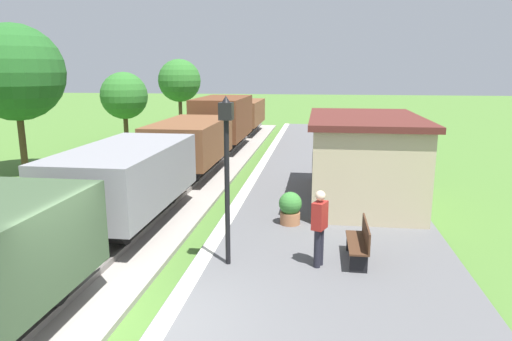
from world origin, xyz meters
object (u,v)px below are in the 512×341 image
(tree_field_left, at_px, (124,96))
(tree_field_distant, at_px, (179,81))
(bench_down_platform, at_px, (341,156))
(lamp_post_near, at_px, (227,151))
(bench_near_hut, at_px, (360,242))
(person_waiting, at_px, (319,225))
(potted_planter, at_px, (290,208))
(tree_trackside_far, at_px, (15,73))
(freight_train, at_px, (193,142))
(station_hut, at_px, (363,158))

(tree_field_left, distance_m, tree_field_distant, 7.72)
(tree_field_distant, bearing_deg, bench_down_platform, -50.32)
(lamp_post_near, bearing_deg, bench_down_platform, 75.23)
(bench_near_hut, relative_size, tree_field_left, 0.34)
(bench_near_hut, relative_size, lamp_post_near, 0.41)
(person_waiting, bearing_deg, potted_planter, -50.92)
(person_waiting, bearing_deg, tree_field_left, -32.76)
(bench_down_platform, xyz_separation_m, tree_field_distant, (-11.63, 14.03, 2.94))
(tree_trackside_far, bearing_deg, person_waiting, -33.63)
(tree_field_left, bearing_deg, freight_train, -50.79)
(freight_train, xyz_separation_m, bench_near_hut, (6.33, -9.01, -0.74))
(bench_near_hut, bearing_deg, station_hut, 84.84)
(freight_train, distance_m, tree_trackside_far, 7.89)
(bench_down_platform, xyz_separation_m, potted_planter, (-1.72, -8.13, 0.00))
(bench_down_platform, bearing_deg, station_hut, -85.01)
(freight_train, relative_size, person_waiting, 19.06)
(lamp_post_near, bearing_deg, person_waiting, 4.33)
(station_hut, distance_m, potted_planter, 3.67)
(freight_train, height_order, station_hut, station_hut)
(tree_field_distant, bearing_deg, lamp_post_near, -70.78)
(freight_train, distance_m, station_hut, 7.82)
(station_hut, relative_size, person_waiting, 3.39)
(bench_near_hut, distance_m, potted_planter, 2.92)
(potted_planter, relative_size, lamp_post_near, 0.25)
(person_waiting, xyz_separation_m, tree_field_left, (-11.87, 17.29, 1.74))
(station_hut, relative_size, tree_trackside_far, 0.91)
(freight_train, relative_size, potted_planter, 35.59)
(bench_near_hut, xyz_separation_m, lamp_post_near, (-2.90, -0.52, 2.08))
(lamp_post_near, relative_size, tree_field_distant, 0.70)
(bench_near_hut, bearing_deg, person_waiting, -157.96)
(freight_train, distance_m, tree_field_left, 10.31)
(lamp_post_near, bearing_deg, tree_trackside_far, 141.24)
(station_hut, bearing_deg, person_waiting, -104.03)
(freight_train, relative_size, tree_field_distant, 6.17)
(bench_near_hut, xyz_separation_m, person_waiting, (-0.92, -0.37, 0.46))
(lamp_post_near, bearing_deg, freight_train, 109.78)
(potted_planter, xyz_separation_m, tree_trackside_far, (-11.90, 5.71, 3.63))
(bench_down_platform, height_order, lamp_post_near, lamp_post_near)
(bench_down_platform, bearing_deg, freight_train, -166.80)
(tree_field_left, bearing_deg, person_waiting, -55.53)
(potted_planter, bearing_deg, tree_trackside_far, 154.36)
(bench_near_hut, bearing_deg, tree_field_left, 127.08)
(freight_train, height_order, tree_field_left, tree_field_left)
(bench_down_platform, height_order, tree_trackside_far, tree_trackside_far)
(station_hut, xyz_separation_m, tree_trackside_far, (-14.08, 2.91, 2.70))
(lamp_post_near, distance_m, tree_field_left, 20.05)
(person_waiting, bearing_deg, tree_field_distant, -43.93)
(bench_down_platform, height_order, potted_planter, potted_planter)
(bench_down_platform, bearing_deg, potted_planter, -101.91)
(potted_planter, relative_size, tree_field_left, 0.21)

